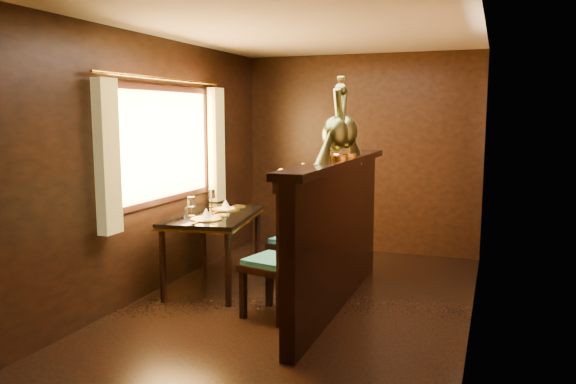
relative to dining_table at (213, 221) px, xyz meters
name	(u,v)px	position (x,y,z in m)	size (l,w,h in m)	color
ground	(292,312)	(1.02, -0.45, -0.68)	(5.00, 5.00, 0.00)	black
room_shell	(284,134)	(0.94, -0.44, 0.90)	(3.04, 5.04, 2.52)	black
partition	(337,230)	(1.34, -0.15, 0.03)	(0.26, 2.70, 1.36)	black
dining_table	(213,221)	(0.00, 0.00, 0.00)	(0.98, 1.39, 0.95)	black
chair_left	(286,241)	(1.02, -0.62, 0.01)	(0.57, 0.59, 1.33)	black
chair_right	(306,223)	(0.91, 0.26, -0.01)	(0.56, 0.57, 1.30)	black
peacock_left	(335,118)	(1.35, -0.28, 1.04)	(0.23, 0.60, 0.72)	#1B523D
peacock_right	(345,117)	(1.35, 0.06, 1.04)	(0.23, 0.61, 0.73)	#1B523D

